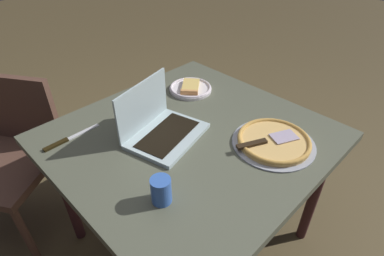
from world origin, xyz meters
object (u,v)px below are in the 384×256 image
dining_table (190,147)px  pizza_tray (274,141)px  laptop (160,126)px  chair_near (9,150)px  pizza_plate (190,88)px  table_knife (67,140)px  drink_cup (161,190)px

dining_table → pizza_tray: size_ratio=3.19×
laptop → chair_near: laptop is taller
dining_table → pizza_plate: (0.27, 0.27, 0.08)m
pizza_plate → dining_table: bearing=-134.8°
table_knife → drink_cup: size_ratio=2.60×
pizza_plate → drink_cup: size_ratio=2.30×
table_knife → chair_near: 0.48m
laptop → pizza_tray: (0.29, -0.37, -0.03)m
dining_table → table_knife: table_knife is taller
table_knife → drink_cup: (0.07, -0.52, 0.05)m
dining_table → drink_cup: (-0.32, -0.19, 0.12)m
laptop → table_knife: bearing=140.7°
laptop → pizza_tray: laptop is taller
dining_table → drink_cup: drink_cup is taller
laptop → drink_cup: (-0.23, -0.28, 0.00)m
table_knife → pizza_plate: bearing=-5.7°
pizza_tray → drink_cup: drink_cup is taller
dining_table → chair_near: 0.93m
dining_table → pizza_tray: pizza_tray is taller
laptop → chair_near: bearing=125.2°
pizza_plate → pizza_tray: bearing=-97.4°
drink_cup → laptop: bearing=50.4°
laptop → drink_cup: size_ratio=3.82×
drink_cup → chair_near: (-0.23, 0.92, -0.25)m
table_knife → chair_near: size_ratio=0.29×
pizza_plate → chair_near: bearing=150.1°
pizza_plate → chair_near: (-0.81, 0.47, -0.22)m
dining_table → pizza_tray: (0.19, -0.28, 0.08)m
dining_table → pizza_tray: bearing=-55.5°
laptop → pizza_plate: (0.36, 0.18, -0.03)m
pizza_tray → laptop: bearing=127.4°
drink_cup → chair_near: 0.98m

